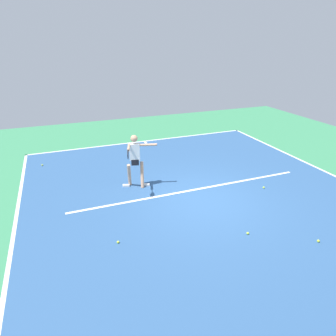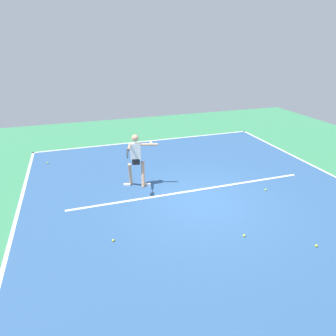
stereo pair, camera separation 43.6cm
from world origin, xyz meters
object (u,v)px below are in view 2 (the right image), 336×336
object	(u,v)px
tennis_player	(136,157)
tennis_ball_near_service_line	(266,190)
tennis_ball_far_corner	(48,163)
tennis_ball_near_player	(244,236)
tennis_ball_by_baseline	(113,240)
tennis_ball_centre_court	(316,246)

from	to	relation	value
tennis_player	tennis_ball_near_service_line	world-z (taller)	tennis_player
tennis_ball_far_corner	tennis_ball_near_player	bearing A→B (deg)	126.28
tennis_ball_by_baseline	tennis_ball_centre_court	xyz separation A→B (m)	(-4.70, 1.76, 0.00)
tennis_player	tennis_ball_by_baseline	world-z (taller)	tennis_player
tennis_ball_centre_court	tennis_ball_near_player	distance (m)	1.72
tennis_ball_centre_court	tennis_ball_near_service_line	distance (m)	2.98
tennis_ball_near_player	tennis_ball_far_corner	bearing A→B (deg)	-53.72
tennis_player	tennis_ball_near_service_line	xyz separation A→B (m)	(-4.03, 1.70, -1.05)
tennis_player	tennis_ball_centre_court	size ratio (longest dim) A/B	28.21
tennis_player	tennis_ball_near_service_line	distance (m)	4.50
tennis_ball_far_corner	tennis_ball_by_baseline	bearing A→B (deg)	106.67
tennis_ball_centre_court	tennis_ball_near_player	size ratio (longest dim) A/B	1.00
tennis_ball_near_player	tennis_ball_centre_court	bearing A→B (deg)	148.08
tennis_ball_near_player	tennis_player	bearing A→B (deg)	-61.89
tennis_ball_by_baseline	tennis_ball_near_player	bearing A→B (deg)	165.25
tennis_ball_centre_court	tennis_ball_far_corner	world-z (taller)	same
tennis_ball_by_baseline	tennis_ball_near_service_line	size ratio (longest dim) A/B	1.00
tennis_ball_centre_court	tennis_ball_near_player	xyz separation A→B (m)	(1.46, -0.91, 0.00)
tennis_ball_by_baseline	tennis_player	bearing A→B (deg)	-113.86
tennis_ball_centre_court	tennis_ball_near_service_line	size ratio (longest dim) A/B	1.00
tennis_ball_by_baseline	tennis_ball_centre_court	bearing A→B (deg)	159.44
tennis_player	tennis_ball_by_baseline	bearing A→B (deg)	82.41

